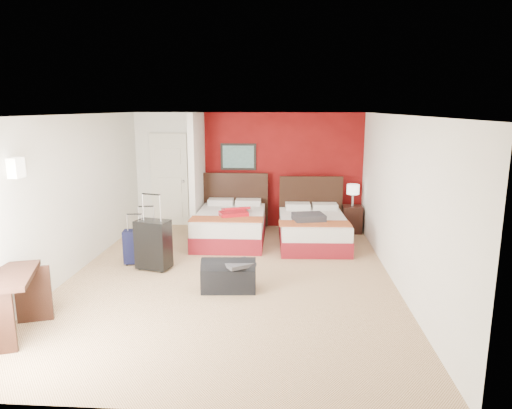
# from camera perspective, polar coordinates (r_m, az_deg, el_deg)

# --- Properties ---
(ground) EXTENTS (6.50, 6.50, 0.00)m
(ground) POSITION_cam_1_polar(r_m,az_deg,el_deg) (7.28, -3.18, -9.01)
(ground) COLOR tan
(ground) RESTS_ON ground
(room_walls) EXTENTS (5.02, 6.52, 2.50)m
(room_walls) POSITION_cam_1_polar(r_m,az_deg,el_deg) (8.57, -11.48, 2.70)
(room_walls) COLOR white
(room_walls) RESTS_ON ground
(red_accent_panel) EXTENTS (3.50, 0.04, 2.50)m
(red_accent_panel) POSITION_cam_1_polar(r_m,az_deg,el_deg) (10.06, 3.24, 4.24)
(red_accent_panel) COLOR maroon
(red_accent_panel) RESTS_ON ground
(partition_wall) EXTENTS (0.12, 1.20, 2.50)m
(partition_wall) POSITION_cam_1_polar(r_m,az_deg,el_deg) (9.63, -7.30, 3.81)
(partition_wall) COLOR silver
(partition_wall) RESTS_ON ground
(entry_door) EXTENTS (0.82, 0.06, 2.05)m
(entry_door) POSITION_cam_1_polar(r_m,az_deg,el_deg) (10.40, -10.71, 3.05)
(entry_door) COLOR silver
(entry_door) RESTS_ON ground
(bed_left) EXTENTS (1.36, 1.92, 0.57)m
(bed_left) POSITION_cam_1_polar(r_m,az_deg,el_deg) (9.11, -3.20, -2.78)
(bed_left) COLOR silver
(bed_left) RESTS_ON ground
(bed_right) EXTENTS (1.34, 1.86, 0.54)m
(bed_right) POSITION_cam_1_polar(r_m,az_deg,el_deg) (8.92, 7.07, -3.27)
(bed_right) COLOR silver
(bed_right) RESTS_ON ground
(red_suitcase_open) EXTENTS (0.74, 0.86, 0.09)m
(red_suitcase_open) POSITION_cam_1_polar(r_m,az_deg,el_deg) (8.92, -2.67, -0.91)
(red_suitcase_open) COLOR #AC0E1A
(red_suitcase_open) RESTS_ON bed_left
(jacket_bundle) EXTENTS (0.64, 0.56, 0.13)m
(jacket_bundle) POSITION_cam_1_polar(r_m,az_deg,el_deg) (8.54, 6.57, -1.60)
(jacket_bundle) COLOR #343438
(jacket_bundle) RESTS_ON bed_right
(nightstand) EXTENTS (0.41, 0.41, 0.57)m
(nightstand) POSITION_cam_1_polar(r_m,az_deg,el_deg) (9.93, 11.82, -1.78)
(nightstand) COLOR black
(nightstand) RESTS_ON ground
(table_lamp) EXTENTS (0.33, 0.33, 0.46)m
(table_lamp) POSITION_cam_1_polar(r_m,az_deg,el_deg) (9.83, 11.94, 1.13)
(table_lamp) COLOR white
(table_lamp) RESTS_ON nightstand
(suitcase_black) EXTENTS (0.59, 0.45, 0.79)m
(suitcase_black) POSITION_cam_1_polar(r_m,az_deg,el_deg) (7.67, -12.63, -5.05)
(suitcase_black) COLOR black
(suitcase_black) RESTS_ON ground
(suitcase_charcoal) EXTENTS (0.46, 0.33, 0.61)m
(suitcase_charcoal) POSITION_cam_1_polar(r_m,az_deg,el_deg) (8.04, -13.30, -4.97)
(suitcase_charcoal) COLOR black
(suitcase_charcoal) RESTS_ON ground
(suitcase_navy) EXTENTS (0.43, 0.30, 0.55)m
(suitcase_navy) POSITION_cam_1_polar(r_m,az_deg,el_deg) (8.03, -14.67, -5.26)
(suitcase_navy) COLOR black
(suitcase_navy) RESTS_ON ground
(duffel_bag) EXTENTS (0.81, 0.47, 0.40)m
(duffel_bag) POSITION_cam_1_polar(r_m,az_deg,el_deg) (6.73, -3.40, -8.99)
(duffel_bag) COLOR black
(duffel_bag) RESTS_ON ground
(jacket_draped) EXTENTS (0.52, 0.50, 0.05)m
(jacket_draped) POSITION_cam_1_polar(r_m,az_deg,el_deg) (6.59, -2.18, -7.36)
(jacket_draped) COLOR #3C3C42
(jacket_draped) RESTS_ON duffel_bag
(desk) EXTENTS (0.74, 1.02, 0.77)m
(desk) POSITION_cam_1_polar(r_m,az_deg,el_deg) (6.04, -27.83, -11.06)
(desk) COLOR black
(desk) RESTS_ON ground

